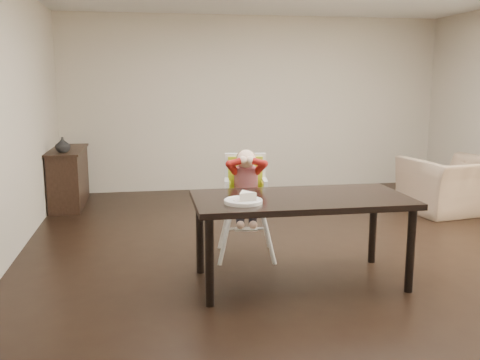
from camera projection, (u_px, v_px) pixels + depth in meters
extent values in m
plane|color=black|center=(324.00, 256.00, 5.29)|extent=(7.00, 7.00, 0.00)
cube|color=beige|center=(255.00, 104.00, 8.43)|extent=(6.00, 0.02, 2.70)
cube|color=black|center=(301.00, 200.00, 4.48)|extent=(1.80, 0.90, 0.05)
cylinder|color=black|center=(210.00, 262.00, 4.05)|extent=(0.07, 0.07, 0.70)
cylinder|color=black|center=(411.00, 251.00, 4.33)|extent=(0.07, 0.07, 0.70)
cylinder|color=black|center=(200.00, 235.00, 4.77)|extent=(0.07, 0.07, 0.70)
cylinder|color=black|center=(373.00, 227.00, 5.04)|extent=(0.07, 0.07, 0.70)
cylinder|color=white|center=(226.00, 234.00, 5.04)|extent=(0.05, 0.05, 0.56)
cylinder|color=white|center=(268.00, 234.00, 5.05)|extent=(0.05, 0.05, 0.56)
cylinder|color=white|center=(225.00, 223.00, 5.43)|extent=(0.05, 0.05, 0.56)
cylinder|color=white|center=(265.00, 223.00, 5.45)|extent=(0.05, 0.05, 0.56)
cube|color=white|center=(246.00, 200.00, 5.19)|extent=(0.45, 0.41, 0.05)
cube|color=#B5C819|center=(246.00, 197.00, 5.18)|extent=(0.36, 0.34, 0.03)
cube|color=white|center=(245.00, 174.00, 5.30)|extent=(0.40, 0.10, 0.42)
cube|color=#B5C819|center=(245.00, 176.00, 5.27)|extent=(0.34, 0.07, 0.38)
cube|color=black|center=(239.00, 177.00, 5.20)|extent=(0.05, 0.18, 0.02)
cube|color=black|center=(252.00, 177.00, 5.20)|extent=(0.05, 0.18, 0.02)
cylinder|color=#A41215|center=(246.00, 182.00, 5.16)|extent=(0.26, 0.26, 0.27)
sphere|color=beige|center=(246.00, 159.00, 5.10)|extent=(0.20, 0.20, 0.18)
ellipsoid|color=brown|center=(246.00, 157.00, 5.12)|extent=(0.21, 0.20, 0.14)
sphere|color=beige|center=(243.00, 160.00, 5.00)|extent=(0.09, 0.09, 0.08)
sphere|color=beige|center=(250.00, 160.00, 5.00)|extent=(0.09, 0.09, 0.08)
cylinder|color=white|center=(243.00, 202.00, 4.24)|extent=(0.38, 0.38, 0.02)
torus|color=white|center=(243.00, 200.00, 4.23)|extent=(0.38, 0.38, 0.02)
imported|color=#977B60|center=(452.00, 176.00, 6.94)|extent=(1.22, 0.90, 0.97)
cube|color=black|center=(69.00, 178.00, 7.37)|extent=(0.40, 1.20, 0.76)
cube|color=black|center=(67.00, 150.00, 7.29)|extent=(0.44, 1.26, 0.03)
imported|color=#99999E|center=(63.00, 145.00, 6.92)|extent=(0.21, 0.22, 0.19)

